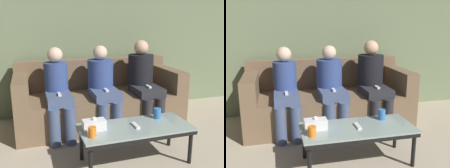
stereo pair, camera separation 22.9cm
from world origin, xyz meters
The scene contains 10 objects.
wall_back centered at (0.00, 4.20, 1.30)m, with size 12.00×0.06×2.60m.
couch centered at (0.00, 3.66, 0.32)m, with size 2.21×0.94×0.87m.
coffee_table centered at (0.07, 2.50, 0.34)m, with size 1.13×0.51×0.39m.
cup_near_left centered at (0.38, 2.64, 0.44)m, with size 0.08×0.08×0.11m.
cup_near_right centered at (-0.40, 2.40, 0.43)m, with size 0.08×0.08×0.09m.
tissue_box centered at (-0.34, 2.55, 0.44)m, with size 0.22×0.12×0.13m.
game_remote centered at (0.07, 2.50, 0.40)m, with size 0.04×0.15×0.02m.
seated_person_left_end centered at (-0.58, 3.42, 0.58)m, with size 0.31×0.67×1.09m.
seated_person_mid_left centered at (0.00, 3.44, 0.59)m, with size 0.34×0.67×1.09m.
seated_person_mid_right centered at (0.58, 3.45, 0.62)m, with size 0.35×0.68×1.15m.
Camera 1 is at (-0.91, 0.26, 1.42)m, focal length 42.00 mm.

